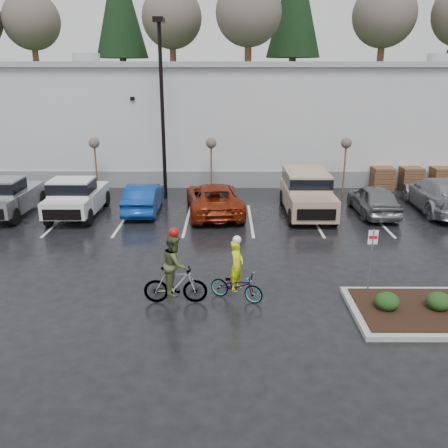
{
  "coord_description": "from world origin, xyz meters",
  "views": [
    {
      "loc": [
        -0.66,
        -13.33,
        6.8
      ],
      "look_at": [
        -0.74,
        3.45,
        1.3
      ],
      "focal_mm": 38.0,
      "sensor_mm": 36.0,
      "label": 1
    }
  ],
  "objects_px": {
    "fire_lane_sign": "(371,254)",
    "car_red": "(214,199)",
    "lamppost": "(162,92)",
    "pickup_white": "(79,195)",
    "pallet_stack_b": "(411,178)",
    "cyclist_hivis": "(237,280)",
    "cyclist_olive": "(175,276)",
    "pallet_stack_c": "(441,179)",
    "pallet_stack_a": "(382,178)",
    "sapling_east": "(346,146)",
    "pickup_silver": "(10,194)",
    "suv_tan": "(307,194)",
    "car_far_silver": "(440,194)",
    "car_grey": "(374,199)",
    "sapling_mid": "(211,146)",
    "sapling_west": "(94,146)",
    "car_blue": "(144,198)"
  },
  "relations": [
    {
      "from": "lamppost",
      "to": "sapling_mid",
      "type": "relative_size",
      "value": 2.88
    },
    {
      "from": "lamppost",
      "to": "pallet_stack_a",
      "type": "distance_m",
      "value": 13.61
    },
    {
      "from": "lamppost",
      "to": "pickup_white",
      "type": "height_order",
      "value": "lamppost"
    },
    {
      "from": "pallet_stack_c",
      "to": "cyclist_hivis",
      "type": "height_order",
      "value": "cyclist_hivis"
    },
    {
      "from": "pallet_stack_c",
      "to": "suv_tan",
      "type": "relative_size",
      "value": 0.26
    },
    {
      "from": "sapling_east",
      "to": "pickup_silver",
      "type": "distance_m",
      "value": 17.76
    },
    {
      "from": "sapling_east",
      "to": "pickup_silver",
      "type": "bearing_deg",
      "value": -166.95
    },
    {
      "from": "car_far_silver",
      "to": "cyclist_hivis",
      "type": "distance_m",
      "value": 14.19
    },
    {
      "from": "sapling_mid",
      "to": "suv_tan",
      "type": "distance_m",
      "value": 6.48
    },
    {
      "from": "car_blue",
      "to": "fire_lane_sign",
      "type": "bearing_deg",
      "value": 132.42
    },
    {
      "from": "car_red",
      "to": "car_grey",
      "type": "height_order",
      "value": "car_red"
    },
    {
      "from": "pallet_stack_a",
      "to": "pickup_white",
      "type": "height_order",
      "value": "pickup_white"
    },
    {
      "from": "pickup_white",
      "to": "cyclist_hivis",
      "type": "xyz_separation_m",
      "value": [
        7.49,
        -9.04,
        -0.32
      ]
    },
    {
      "from": "pallet_stack_b",
      "to": "car_far_silver",
      "type": "bearing_deg",
      "value": -92.25
    },
    {
      "from": "pallet_stack_a",
      "to": "pickup_white",
      "type": "bearing_deg",
      "value": -162.84
    },
    {
      "from": "suv_tan",
      "to": "fire_lane_sign",
      "type": "bearing_deg",
      "value": -86.64
    },
    {
      "from": "suv_tan",
      "to": "car_grey",
      "type": "bearing_deg",
      "value": 1.29
    },
    {
      "from": "pallet_stack_b",
      "to": "suv_tan",
      "type": "height_order",
      "value": "suv_tan"
    },
    {
      "from": "sapling_mid",
      "to": "cyclist_hivis",
      "type": "relative_size",
      "value": 1.53
    },
    {
      "from": "fire_lane_sign",
      "to": "pickup_white",
      "type": "height_order",
      "value": "fire_lane_sign"
    },
    {
      "from": "fire_lane_sign",
      "to": "pallet_stack_c",
      "type": "bearing_deg",
      "value": 59.28
    },
    {
      "from": "sapling_mid",
      "to": "sapling_east",
      "type": "relative_size",
      "value": 1.0
    },
    {
      "from": "sapling_mid",
      "to": "pallet_stack_b",
      "type": "xyz_separation_m",
      "value": [
        11.7,
        1.0,
        -2.05
      ]
    },
    {
      "from": "fire_lane_sign",
      "to": "car_red",
      "type": "distance_m",
      "value": 10.28
    },
    {
      "from": "sapling_mid",
      "to": "cyclist_olive",
      "type": "distance_m",
      "value": 13.44
    },
    {
      "from": "car_blue",
      "to": "car_red",
      "type": "height_order",
      "value": "car_red"
    },
    {
      "from": "pallet_stack_c",
      "to": "pickup_white",
      "type": "distance_m",
      "value": 20.46
    },
    {
      "from": "pallet_stack_a",
      "to": "pallet_stack_b",
      "type": "xyz_separation_m",
      "value": [
        1.7,
        0.0,
        0.0
      ]
    },
    {
      "from": "suv_tan",
      "to": "cyclist_olive",
      "type": "distance_m",
      "value": 10.77
    },
    {
      "from": "suv_tan",
      "to": "car_grey",
      "type": "height_order",
      "value": "suv_tan"
    },
    {
      "from": "pallet_stack_a",
      "to": "car_far_silver",
      "type": "relative_size",
      "value": 0.23
    },
    {
      "from": "sapling_west",
      "to": "cyclist_olive",
      "type": "bearing_deg",
      "value": -66.41
    },
    {
      "from": "sapling_west",
      "to": "pallet_stack_b",
      "type": "relative_size",
      "value": 2.37
    },
    {
      "from": "cyclist_hivis",
      "to": "sapling_mid",
      "type": "bearing_deg",
      "value": 29.27
    },
    {
      "from": "car_blue",
      "to": "car_far_silver",
      "type": "distance_m",
      "value": 14.77
    },
    {
      "from": "sapling_mid",
      "to": "cyclist_hivis",
      "type": "bearing_deg",
      "value": -84.93
    },
    {
      "from": "sapling_west",
      "to": "suv_tan",
      "type": "relative_size",
      "value": 0.63
    },
    {
      "from": "pallet_stack_b",
      "to": "pickup_silver",
      "type": "height_order",
      "value": "pickup_silver"
    },
    {
      "from": "pallet_stack_a",
      "to": "car_blue",
      "type": "height_order",
      "value": "car_blue"
    },
    {
      "from": "pickup_white",
      "to": "car_far_silver",
      "type": "xyz_separation_m",
      "value": [
        17.86,
        0.64,
        -0.13
      ]
    },
    {
      "from": "fire_lane_sign",
      "to": "suv_tan",
      "type": "relative_size",
      "value": 0.43
    },
    {
      "from": "cyclist_hivis",
      "to": "cyclist_olive",
      "type": "distance_m",
      "value": 1.88
    },
    {
      "from": "sapling_west",
      "to": "car_grey",
      "type": "relative_size",
      "value": 0.74
    },
    {
      "from": "suv_tan",
      "to": "pallet_stack_c",
      "type": "bearing_deg",
      "value": 29.95
    },
    {
      "from": "pallet_stack_b",
      "to": "cyclist_hivis",
      "type": "bearing_deg",
      "value": -126.79
    },
    {
      "from": "sapling_mid",
      "to": "fire_lane_sign",
      "type": "xyz_separation_m",
      "value": [
        5.3,
        -12.8,
        -1.32
      ]
    },
    {
      "from": "suv_tan",
      "to": "car_far_silver",
      "type": "bearing_deg",
      "value": 5.24
    },
    {
      "from": "car_red",
      "to": "car_grey",
      "type": "relative_size",
      "value": 1.26
    },
    {
      "from": "pickup_white",
      "to": "car_grey",
      "type": "relative_size",
      "value": 1.2
    },
    {
      "from": "fire_lane_sign",
      "to": "pickup_silver",
      "type": "bearing_deg",
      "value": 149.61
    }
  ]
}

